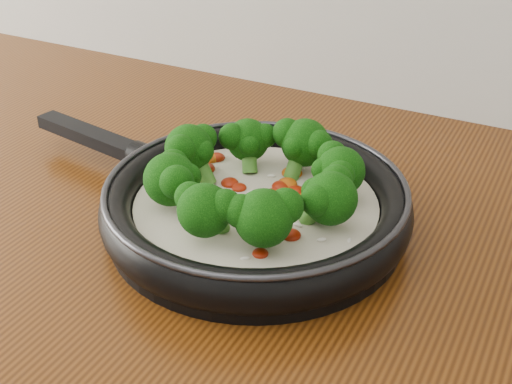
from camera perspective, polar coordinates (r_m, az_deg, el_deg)
The scene contains 1 object.
skillet at distance 0.79m, azimuth -0.19°, elevation -0.61°, with size 0.59×0.41×0.11m.
Camera 1 is at (0.43, 0.47, 1.34)m, focal length 47.85 mm.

